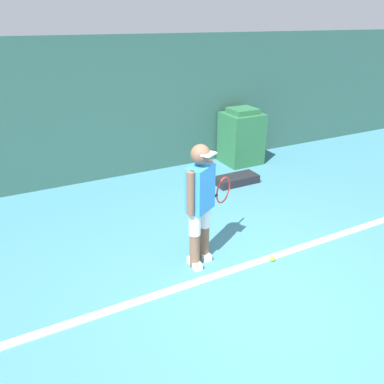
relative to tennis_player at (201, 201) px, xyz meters
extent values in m
plane|color=teal|center=(0.31, -0.87, -0.83)|extent=(24.00, 24.00, 0.00)
cube|color=#2D564C|center=(0.31, 3.17, 0.42)|extent=(24.00, 0.10, 2.50)
cube|color=white|center=(0.31, -0.35, -0.82)|extent=(21.60, 0.10, 0.01)
cylinder|color=brown|center=(-0.11, -0.06, -0.61)|extent=(0.12, 0.12, 0.45)
cylinder|color=white|center=(-0.11, -0.06, -0.24)|extent=(0.14, 0.14, 0.28)
cube|color=white|center=(-0.11, -0.06, -0.79)|extent=(0.10, 0.24, 0.08)
cylinder|color=brown|center=(0.08, 0.05, -0.61)|extent=(0.12, 0.12, 0.45)
cylinder|color=white|center=(0.08, 0.05, -0.24)|extent=(0.14, 0.14, 0.28)
cube|color=white|center=(0.08, 0.05, -0.79)|extent=(0.10, 0.24, 0.08)
cube|color=#338CE0|center=(-0.01, -0.01, 0.16)|extent=(0.39, 0.34, 0.54)
sphere|color=brown|center=(-0.01, -0.01, 0.57)|extent=(0.22, 0.22, 0.22)
cube|color=white|center=(0.04, -0.09, 0.59)|extent=(0.22, 0.19, 0.02)
cylinder|color=brown|center=(-0.19, -0.11, 0.18)|extent=(0.09, 0.09, 0.50)
cylinder|color=brown|center=(0.16, 0.09, 0.18)|extent=(0.09, 0.09, 0.50)
cylinder|color=black|center=(0.24, 0.14, -0.07)|extent=(0.19, 0.13, 0.03)
torus|color=red|center=(0.47, 0.27, -0.07)|extent=(0.31, 0.19, 0.35)
sphere|color=#D1E533|center=(0.80, -0.41, -0.80)|extent=(0.07, 0.07, 0.07)
cube|color=#28663D|center=(2.41, 2.72, -0.32)|extent=(0.73, 0.70, 1.03)
cube|color=#28663D|center=(2.41, 2.72, 0.25)|extent=(0.51, 0.49, 0.10)
cube|color=black|center=(1.73, 1.82, -0.76)|extent=(0.79, 0.36, 0.15)
camera|label=1|loc=(-1.85, -3.38, 1.90)|focal=35.00mm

